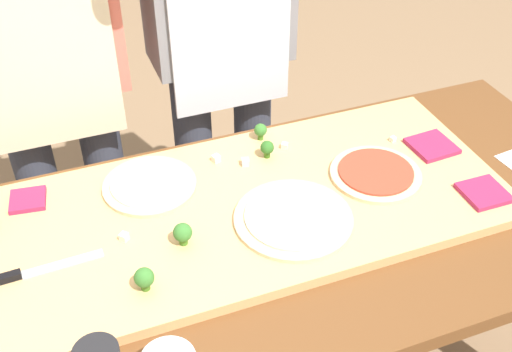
{
  "coord_description": "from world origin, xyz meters",
  "views": [
    {
      "loc": [
        -0.38,
        -0.98,
        1.79
      ],
      "look_at": [
        0.02,
        0.07,
        0.89
      ],
      "focal_mm": 44.63,
      "sensor_mm": 36.0,
      "label": 1
    }
  ],
  "objects": [
    {
      "name": "pizza_slice_center",
      "position": [
        0.54,
        -0.1,
        0.82
      ],
      "size": [
        0.1,
        0.1,
        0.01
      ],
      "primitive_type": "cube",
      "rotation": [
        0.0,
        0.0,
        -0.01
      ],
      "color": "#9E234C",
      "rests_on": "cutting_board"
    },
    {
      "name": "pizza_whole_tomato_red",
      "position": [
        0.33,
        0.06,
        0.82
      ],
      "size": [
        0.22,
        0.22,
        0.02
      ],
      "color": "beige",
      "rests_on": "cutting_board"
    },
    {
      "name": "pizza_slice_far_right",
      "position": [
        -0.48,
        0.26,
        0.82
      ],
      "size": [
        0.09,
        0.09,
        0.01
      ],
      "primitive_type": "cube",
      "rotation": [
        0.0,
        0.0,
        -0.14
      ],
      "color": "#9E234C",
      "rests_on": "cutting_board"
    },
    {
      "name": "cheese_crumble_e",
      "position": [
        -0.29,
        0.06,
        0.82
      ],
      "size": [
        0.02,
        0.02,
        0.02
      ],
      "primitive_type": "cube",
      "rotation": [
        0.0,
        0.0,
        0.74
      ],
      "color": "silver",
      "rests_on": "cutting_board"
    },
    {
      "name": "chefs_knife",
      "position": [
        -0.52,
        0.03,
        0.82
      ],
      "size": [
        0.28,
        0.03,
        0.02
      ],
      "color": "#B7BABF",
      "rests_on": "cutting_board"
    },
    {
      "name": "pizza_slice_far_left",
      "position": [
        0.53,
        0.11,
        0.82
      ],
      "size": [
        0.11,
        0.11,
        0.01
      ],
      "primitive_type": "cube",
      "rotation": [
        0.0,
        0.0,
        0.06
      ],
      "color": "#9E234C",
      "rests_on": "cutting_board"
    },
    {
      "name": "pizza_whole_cheese_artichoke",
      "position": [
        0.08,
        -0.02,
        0.82
      ],
      "size": [
        0.27,
        0.27,
        0.02
      ],
      "color": "beige",
      "rests_on": "cutting_board"
    },
    {
      "name": "cook_left",
      "position": [
        -0.36,
        0.62,
        1.0
      ],
      "size": [
        0.54,
        0.39,
        1.67
      ],
      "color": "#333847",
      "rests_on": "ground"
    },
    {
      "name": "cheese_crumble_a",
      "position": [
        0.05,
        0.21,
        0.83
      ],
      "size": [
        0.02,
        0.02,
        0.02
      ],
      "primitive_type": "cube",
      "rotation": [
        0.0,
        0.0,
        1.31
      ],
      "color": "silver",
      "rests_on": "cutting_board"
    },
    {
      "name": "broccoli_floret_front_right",
      "position": [
        -0.17,
        0.0,
        0.85
      ],
      "size": [
        0.04,
        0.04,
        0.05
      ],
      "color": "#3F7220",
      "rests_on": "cutting_board"
    },
    {
      "name": "broccoli_floret_center_left",
      "position": [
        0.11,
        0.23,
        0.84
      ],
      "size": [
        0.03,
        0.03,
        0.05
      ],
      "color": "#366618",
      "rests_on": "cutting_board"
    },
    {
      "name": "cutting_board",
      "position": [
        -0.03,
        0.07,
        0.8
      ],
      "size": [
        1.3,
        0.54,
        0.03
      ],
      "primitive_type": "cube",
      "color": "tan",
      "rests_on": "prep_table"
    },
    {
      "name": "cook_right",
      "position": [
        0.12,
        0.62,
        1.0
      ],
      "size": [
        0.54,
        0.39,
        1.67
      ],
      "color": "#333847",
      "rests_on": "ground"
    },
    {
      "name": "broccoli_floret_back_right",
      "position": [
        -0.28,
        -0.1,
        0.85
      ],
      "size": [
        0.04,
        0.04,
        0.05
      ],
      "color": "#3F7220",
      "rests_on": "cutting_board"
    },
    {
      "name": "cheese_crumble_c",
      "position": [
        0.17,
        0.24,
        0.82
      ],
      "size": [
        0.02,
        0.02,
        0.02
      ],
      "primitive_type": "cube",
      "rotation": [
        0.0,
        0.0,
        0.9
      ],
      "color": "silver",
      "rests_on": "cutting_board"
    },
    {
      "name": "broccoli_floret_back_left",
      "position": [
        0.12,
        0.31,
        0.84
      ],
      "size": [
        0.03,
        0.03,
        0.05
      ],
      "color": "#3F7220",
      "rests_on": "cutting_board"
    },
    {
      "name": "prep_table",
      "position": [
        0.0,
        0.0,
        0.69
      ],
      "size": [
        1.81,
        0.79,
        0.79
      ],
      "color": "brown",
      "rests_on": "ground"
    },
    {
      "name": "cheese_crumble_b",
      "position": [
        -0.02,
        0.25,
        0.82
      ],
      "size": [
        0.02,
        0.02,
        0.02
      ],
      "primitive_type": "cube",
      "rotation": [
        0.0,
        0.0,
        0.29
      ],
      "color": "white",
      "rests_on": "cutting_board"
    },
    {
      "name": "pizza_whole_white_garlic",
      "position": [
        -0.2,
        0.21,
        0.82
      ],
      "size": [
        0.23,
        0.23,
        0.02
      ],
      "color": "beige",
      "rests_on": "cutting_board"
    },
    {
      "name": "cheese_crumble_d",
      "position": [
        0.45,
        0.17,
        0.82
      ],
      "size": [
        0.02,
        0.02,
        0.01
      ],
      "primitive_type": "cube",
      "rotation": [
        0.0,
        0.0,
        0.18
      ],
      "color": "white",
      "rests_on": "cutting_board"
    }
  ]
}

